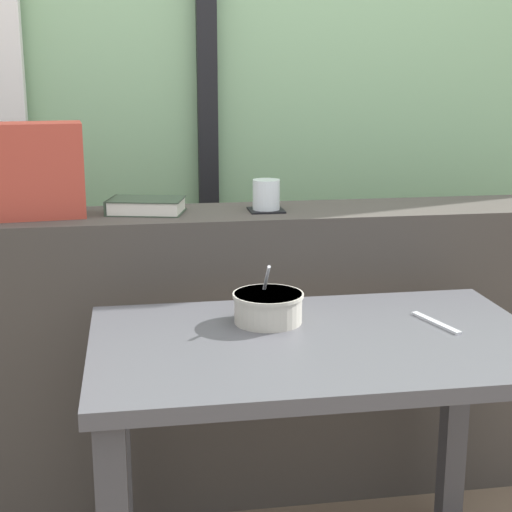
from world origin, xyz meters
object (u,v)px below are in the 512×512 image
at_px(breakfast_table, 317,387).
at_px(soup_bowl, 268,308).
at_px(coaster_square, 266,210).
at_px(juice_glass, 266,196).
at_px(fork_utensil, 436,323).
at_px(closed_book, 146,206).
at_px(throw_pillow, 24,171).

relative_size(breakfast_table, soup_bowl, 6.00).
bearing_deg(coaster_square, juice_glass, 0.00).
distance_m(juice_glass, fork_utensil, 0.65).
distance_m(juice_glass, closed_book, 0.35).
height_order(breakfast_table, coaster_square, coaster_square).
bearing_deg(throw_pillow, breakfast_table, -40.18).
bearing_deg(breakfast_table, juice_glass, 91.93).
height_order(coaster_square, juice_glass, juice_glass).
relative_size(breakfast_table, fork_utensil, 6.02).
relative_size(breakfast_table, coaster_square, 10.23).
height_order(soup_bowl, fork_utensil, soup_bowl).
distance_m(soup_bowl, fork_utensil, 0.40).
xyz_separation_m(breakfast_table, closed_book, (-0.37, 0.60, 0.33)).
bearing_deg(fork_utensil, coaster_square, 105.06).
relative_size(coaster_square, closed_book, 0.42).
bearing_deg(fork_utensil, breakfast_table, 173.25).
distance_m(juice_glass, throw_pillow, 0.68).
bearing_deg(juice_glass, throw_pillow, 179.00).
bearing_deg(breakfast_table, closed_book, 121.35).
bearing_deg(juice_glass, closed_book, 175.73).
xyz_separation_m(coaster_square, throw_pillow, (-0.67, 0.01, 0.13)).
bearing_deg(fork_utensil, soup_bowl, 152.68).
xyz_separation_m(juice_glass, closed_book, (-0.35, 0.03, -0.02)).
distance_m(coaster_square, throw_pillow, 0.69).
distance_m(coaster_square, soup_bowl, 0.48).
relative_size(breakfast_table, juice_glass, 11.79).
xyz_separation_m(coaster_square, juice_glass, (0.00, 0.00, 0.04)).
relative_size(throw_pillow, soup_bowl, 1.88).
relative_size(juice_glass, soup_bowl, 0.51).
relative_size(coaster_square, throw_pillow, 0.31).
height_order(breakfast_table, fork_utensil, fork_utensil).
xyz_separation_m(closed_book, fork_utensil, (0.66, -0.55, -0.20)).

